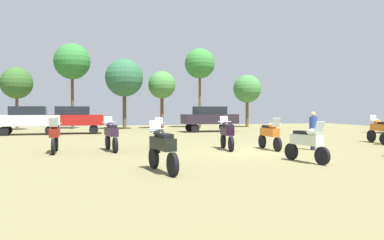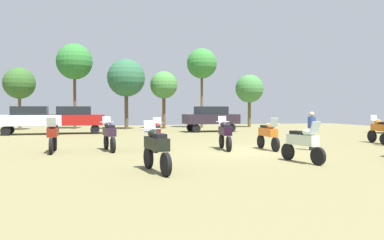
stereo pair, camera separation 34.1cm
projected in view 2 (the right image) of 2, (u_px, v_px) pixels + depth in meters
ground_plane at (241, 151)px, 16.85m from camera, size 44.00×52.00×0.02m
motorcycle_1 at (303, 142)px, 13.14m from camera, size 0.72×2.06×1.44m
motorcycle_2 at (225, 133)px, 17.25m from camera, size 0.62×2.17×1.50m
motorcycle_3 at (53, 135)px, 16.13m from camera, size 0.62×2.24×1.51m
motorcycle_4 at (157, 134)px, 16.97m from camera, size 0.70×2.25×1.45m
motorcycle_5 at (109, 134)px, 16.76m from camera, size 0.67×2.19×1.50m
motorcycle_9 at (381, 130)px, 20.24m from camera, size 0.62×2.22×1.50m
motorcycle_11 at (156, 147)px, 11.20m from camera, size 0.69×2.21×1.50m
motorcycle_12 at (268, 134)px, 17.16m from camera, size 0.62×2.13×1.45m
car_1 at (211, 117)px, 30.35m from camera, size 4.39×2.04×2.00m
car_2 at (74, 118)px, 27.94m from camera, size 4.33×1.86×2.00m
car_3 at (30, 118)px, 27.00m from camera, size 4.35×1.91×2.00m
person_1 at (312, 128)px, 17.01m from camera, size 0.38×0.38×1.72m
tree_2 at (249, 89)px, 37.59m from camera, size 2.76×2.76×5.16m
tree_3 at (126, 78)px, 33.98m from camera, size 3.35×3.35×6.24m
tree_4 at (202, 64)px, 36.45m from camera, size 2.87×2.87×7.56m
tree_5 at (74, 62)px, 34.27m from camera, size 3.19×3.19×7.64m
tree_6 at (19, 83)px, 32.68m from camera, size 2.67×2.67×5.33m
tree_8 at (164, 85)px, 35.10m from camera, size 2.51×2.51×5.25m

